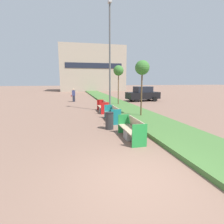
% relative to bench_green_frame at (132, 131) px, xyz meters
% --- Properties ---
extents(ground_plane, '(180.00, 180.00, 0.00)m').
position_rel_bench_green_frame_xyz_m(ground_plane, '(-0.94, -3.12, -0.37)').
color(ground_plane, '#7A5B4C').
extents(planter_grass_strip, '(2.80, 120.00, 0.18)m').
position_rel_bench_green_frame_xyz_m(planter_grass_strip, '(2.26, 8.88, -0.28)').
color(planter_grass_strip, '#426B33').
rests_on(planter_grass_strip, ground).
extents(building_backdrop, '(15.82, 8.79, 10.99)m').
position_rel_bench_green_frame_xyz_m(building_backdrop, '(3.06, 39.08, 5.13)').
color(building_backdrop, tan).
rests_on(building_backdrop, ground).
extents(bench_green_frame, '(0.65, 2.08, 0.94)m').
position_rel_bench_green_frame_xyz_m(bench_green_frame, '(0.00, 0.00, 0.00)').
color(bench_green_frame, gray).
rests_on(bench_green_frame, ground).
extents(bench_teal_frame, '(0.65, 2.07, 0.94)m').
position_rel_bench_green_frame_xyz_m(bench_teal_frame, '(-0.00, 3.64, -0.00)').
color(bench_teal_frame, gray).
rests_on(bench_teal_frame, ground).
extents(bench_red_frame, '(0.65, 2.09, 0.94)m').
position_rel_bench_green_frame_xyz_m(bench_red_frame, '(0.00, 7.10, 0.00)').
color(bench_red_frame, gray).
rests_on(bench_red_frame, ground).
extents(litter_bin, '(0.45, 0.45, 0.93)m').
position_rel_bench_green_frame_xyz_m(litter_bin, '(-0.62, 1.82, 0.10)').
color(litter_bin, '#2D2D30').
rests_on(litter_bin, ground).
extents(street_lamp_post, '(0.24, 0.44, 8.68)m').
position_rel_bench_green_frame_xyz_m(street_lamp_post, '(0.61, 7.15, 4.36)').
color(street_lamp_post, '#56595B').
rests_on(street_lamp_post, ground).
extents(sapling_tree_near, '(0.98, 0.98, 3.96)m').
position_rel_bench_green_frame_xyz_m(sapling_tree_near, '(2.19, 4.18, 3.04)').
color(sapling_tree_near, brown).
rests_on(sapling_tree_near, ground).
extents(sapling_tree_far, '(1.03, 1.03, 4.12)m').
position_rel_bench_green_frame_xyz_m(sapling_tree_far, '(2.19, 10.23, 3.18)').
color(sapling_tree_far, brown).
rests_on(sapling_tree_far, ground).
extents(pedestrian_walking, '(0.53, 0.24, 1.62)m').
position_rel_bench_green_frame_xyz_m(pedestrian_walking, '(-2.24, 15.01, 0.45)').
color(pedestrian_walking, '#232633').
rests_on(pedestrian_walking, ground).
extents(parked_car_distant, '(4.37, 2.22, 1.86)m').
position_rel_bench_green_frame_xyz_m(parked_car_distant, '(6.43, 13.77, 0.55)').
color(parked_car_distant, black).
rests_on(parked_car_distant, ground).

